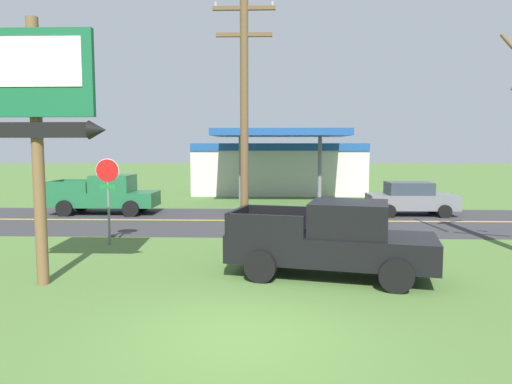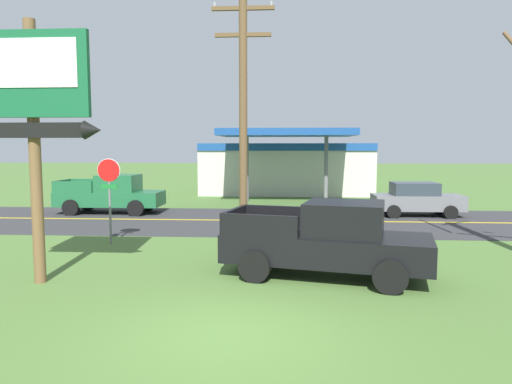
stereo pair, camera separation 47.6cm
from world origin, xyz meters
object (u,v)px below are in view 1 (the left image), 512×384
Objects in this scene: car_grey_near_lane at (411,199)px; motel_sign at (36,103)px; utility_pole at (244,115)px; pickup_black_parked_on_lawn at (333,240)px; pickup_green_on_road at (106,195)px; gas_station at (279,166)px; stop_sign at (108,186)px.

motel_sign is at bearing -135.39° from car_grey_near_lane.
utility_pole is at bearing 40.86° from motel_sign.
pickup_black_parked_on_lawn is (7.09, 1.06, -3.40)m from motel_sign.
utility_pole reaches higher than car_grey_near_lane.
motel_sign is 0.78× the size of utility_pole.
utility_pole is 1.56× the size of pickup_green_on_road.
utility_pole is (4.63, 4.01, -0.02)m from motel_sign.
pickup_green_on_road is at bearing -180.00° from car_grey_near_lane.
car_grey_near_lane is (7.68, 8.14, -3.52)m from utility_pole.
utility_pole is at bearing -133.34° from car_grey_near_lane.
car_grey_near_lane is at bearing 46.66° from utility_pole.
utility_pole is 1.93× the size of car_grey_near_lane.
pickup_black_parked_on_lawn is at bearing -87.19° from gas_station.
gas_station reaches higher than car_grey_near_lane.
stop_sign is 8.13m from pickup_black_parked_on_lawn.
motel_sign is at bearing -171.46° from pickup_black_parked_on_lawn.
utility_pole is 11.73m from car_grey_near_lane.
stop_sign reaches higher than car_grey_near_lane.
pickup_green_on_road is at bearing 110.39° from stop_sign.
stop_sign is 0.57× the size of pickup_green_on_road.
pickup_green_on_road is (-9.89, 11.08, 0.00)m from pickup_black_parked_on_lawn.
motel_sign is 1.15× the size of pickup_black_parked_on_lawn.
motel_sign is 12.92m from pickup_green_on_road.
stop_sign is at bearing 90.71° from motel_sign.
stop_sign is 0.54× the size of pickup_black_parked_on_lawn.
motel_sign is 7.94m from pickup_black_parked_on_lawn.
gas_station is (1.37, 19.21, -2.41)m from utility_pole.
gas_station is 2.18× the size of pickup_black_parked_on_lawn.
gas_station is at bearing 75.50° from motel_sign.
motel_sign is 17.65m from car_grey_near_lane.
utility_pole reaches higher than stop_sign.
pickup_black_parked_on_lawn and pickup_green_on_road have the same top height.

